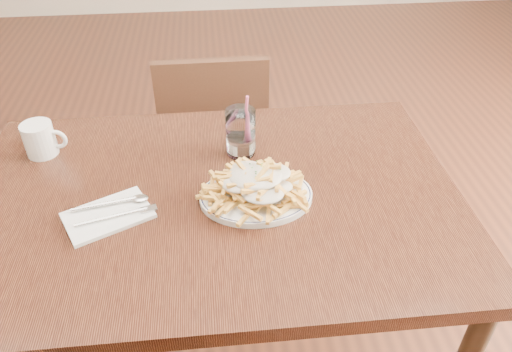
{
  "coord_description": "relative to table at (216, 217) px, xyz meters",
  "views": [
    {
      "loc": [
        0.01,
        -0.94,
        1.52
      ],
      "look_at": [
        0.1,
        -0.03,
        0.82
      ],
      "focal_mm": 35.0,
      "sensor_mm": 36.0,
      "label": 1
    }
  ],
  "objects": [
    {
      "name": "fries_plate",
      "position": [
        0.1,
        -0.03,
        0.09
      ],
      "size": [
        0.33,
        0.3,
        0.02
      ],
      "color": "white",
      "rests_on": "table"
    },
    {
      "name": "cutlery",
      "position": [
        -0.25,
        -0.05,
        0.09
      ],
      "size": [
        0.21,
        0.12,
        0.01
      ],
      "color": "silver",
      "rests_on": "napkin"
    },
    {
      "name": "table",
      "position": [
        0.0,
        0.0,
        0.0
      ],
      "size": [
        1.2,
        0.8,
        0.75
      ],
      "color": "black",
      "rests_on": "ground"
    },
    {
      "name": "coffee_mug",
      "position": [
        -0.45,
        0.22,
        0.12
      ],
      "size": [
        0.12,
        0.08,
        0.09
      ],
      "color": "white",
      "rests_on": "table"
    },
    {
      "name": "chair_far",
      "position": [
        0.01,
        0.68,
        -0.2
      ],
      "size": [
        0.39,
        0.39,
        0.84
      ],
      "color": "black",
      "rests_on": "ground"
    },
    {
      "name": "water_glass",
      "position": [
        0.08,
        0.17,
        0.13
      ],
      "size": [
        0.08,
        0.08,
        0.17
      ],
      "color": "white",
      "rests_on": "table"
    },
    {
      "name": "loaded_fries",
      "position": [
        0.1,
        -0.03,
        0.13
      ],
      "size": [
        0.24,
        0.19,
        0.07
      ],
      "color": "gold",
      "rests_on": "fries_plate"
    },
    {
      "name": "napkin",
      "position": [
        -0.25,
        -0.06,
        0.08
      ],
      "size": [
        0.22,
        0.19,
        0.01
      ],
      "primitive_type": "cube",
      "rotation": [
        0.0,
        0.0,
        0.46
      ],
      "color": "silver",
      "rests_on": "table"
    }
  ]
}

